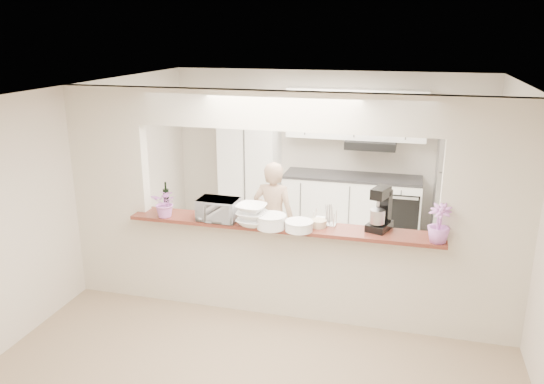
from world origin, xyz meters
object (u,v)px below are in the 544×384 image
(refrigerator, at_px, (461,190))
(toaster_oven, at_px, (218,210))
(stand_mixer, at_px, (381,210))
(person, at_px, (273,218))

(refrigerator, xyz_separation_m, toaster_oven, (-2.75, -2.75, 0.36))
(refrigerator, distance_m, toaster_oven, 3.91)
(refrigerator, relative_size, toaster_oven, 3.91)
(toaster_oven, height_order, stand_mixer, stand_mixer)
(refrigerator, bearing_deg, stand_mixer, -111.58)
(refrigerator, height_order, toaster_oven, refrigerator)
(person, bearing_deg, toaster_oven, 76.30)
(toaster_oven, relative_size, stand_mixer, 0.94)
(refrigerator, height_order, stand_mixer, refrigerator)
(toaster_oven, bearing_deg, stand_mixer, 6.71)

